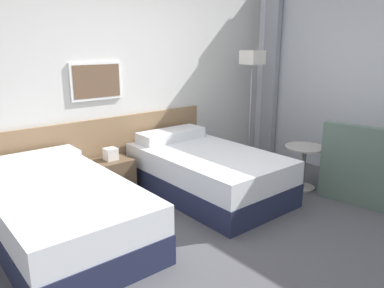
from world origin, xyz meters
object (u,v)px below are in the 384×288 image
at_px(bed_near_window, 206,171).
at_px(floor_lamp, 252,68).
at_px(bed_near_door, 62,213).
at_px(side_table, 304,159).
at_px(armchair, 364,173).
at_px(nightstand, 112,176).

xyz_separation_m(bed_near_window, floor_lamp, (1.28, 0.48, 1.14)).
bearing_deg(bed_near_door, side_table, -12.91).
height_order(bed_near_door, floor_lamp, floor_lamp).
xyz_separation_m(floor_lamp, side_table, (-0.24, -1.12, -1.03)).
height_order(bed_near_door, bed_near_window, same).
height_order(floor_lamp, armchair, floor_lamp).
distance_m(floor_lamp, armchair, 2.06).
relative_size(bed_near_window, armchair, 2.07).
bearing_deg(armchair, side_table, 18.27).
distance_m(bed_near_door, bed_near_window, 1.75).
height_order(bed_near_window, side_table, bed_near_window).
xyz_separation_m(bed_near_door, side_table, (2.80, -0.64, 0.10)).
bearing_deg(floor_lamp, bed_near_window, -159.53).
bearing_deg(bed_near_door, armchair, -21.87).
distance_m(bed_near_window, armchair, 1.85).
bearing_deg(floor_lamp, nightstand, 173.92).
relative_size(bed_near_door, floor_lamp, 1.15).
distance_m(bed_near_door, armchair, 3.36).
relative_size(nightstand, armchair, 0.62).
height_order(bed_near_window, floor_lamp, floor_lamp).
relative_size(bed_near_door, side_table, 3.55).
bearing_deg(bed_near_window, side_table, -31.58).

